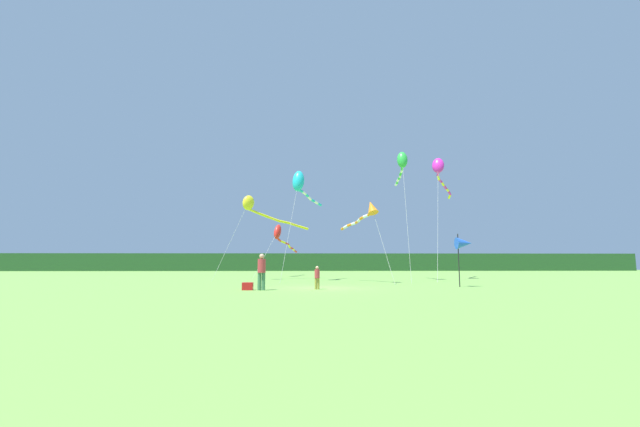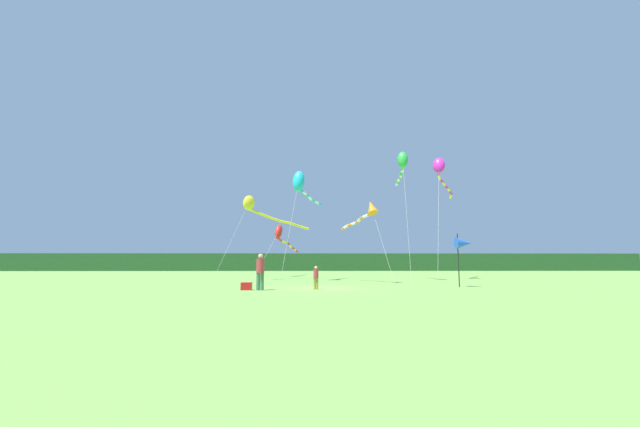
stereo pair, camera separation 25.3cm
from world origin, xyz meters
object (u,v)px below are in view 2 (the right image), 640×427
at_px(banner_flag_pole, 464,244).
at_px(kite_cyan, 300,183).
at_px(kite_green, 402,162).
at_px(person_child, 316,276).
at_px(cooler_box, 246,286).
at_px(kite_red, 281,235).
at_px(kite_yellow, 256,207).
at_px(kite_magenta, 440,170).
at_px(person_adult, 260,270).
at_px(kite_orange, 368,211).

distance_m(banner_flag_pole, kite_cyan, 13.47).
bearing_deg(kite_cyan, kite_green, 1.86).
xyz_separation_m(person_child, kite_green, (7.04, 9.85, 8.68)).
bearing_deg(banner_flag_pole, cooler_box, -169.54).
height_order(kite_red, kite_cyan, kite_cyan).
height_order(banner_flag_pole, kite_red, kite_red).
distance_m(cooler_box, kite_yellow, 13.16).
bearing_deg(kite_cyan, person_child, -83.15).
relative_size(person_child, kite_yellow, 0.17).
relative_size(cooler_box, kite_magenta, 0.05).
xyz_separation_m(person_adult, cooler_box, (-0.71, 0.17, -0.84)).
relative_size(kite_red, kite_cyan, 1.28).
distance_m(kite_green, kite_orange, 6.40).
height_order(person_adult, person_child, person_adult).
xyz_separation_m(person_child, banner_flag_pole, (8.60, 1.81, 1.81)).
relative_size(person_child, kite_orange, 0.21).
bearing_deg(person_adult, kite_cyan, 80.56).
distance_m(cooler_box, kite_green, 17.38).
height_order(kite_magenta, kite_green, kite_magenta).
height_order(person_adult, kite_orange, kite_orange).
bearing_deg(person_child, kite_red, 99.80).
distance_m(kite_magenta, kite_yellow, 15.91).
distance_m(kite_green, kite_cyan, 8.38).
height_order(person_adult, kite_red, kite_red).
height_order(person_child, kite_yellow, kite_yellow).
height_order(kite_orange, kite_yellow, kite_yellow).
bearing_deg(kite_red, kite_cyan, -77.26).
bearing_deg(kite_orange, kite_cyan, 147.99).
distance_m(person_adult, kite_orange, 10.48).
xyz_separation_m(kite_magenta, kite_yellow, (-15.54, -0.59, -3.36)).
relative_size(kite_green, kite_red, 0.93).
height_order(kite_orange, kite_cyan, kite_cyan).
distance_m(person_child, kite_orange, 8.68).
bearing_deg(kite_cyan, cooler_box, -103.51).
bearing_deg(person_adult, banner_flag_pole, 11.89).
height_order(cooler_box, kite_yellow, kite_yellow).
xyz_separation_m(kite_orange, kite_yellow, (-8.49, 4.83, 0.90)).
bearing_deg(cooler_box, kite_orange, 43.75).
bearing_deg(kite_magenta, person_child, -132.02).
bearing_deg(kite_orange, person_adult, -132.63).
relative_size(banner_flag_pole, kite_green, 0.30).
bearing_deg(kite_red, kite_magenta, -26.77).
relative_size(kite_red, kite_yellow, 1.53).
distance_m(person_adult, cooler_box, 1.11).
bearing_deg(kite_magenta, kite_cyan, -168.77).
distance_m(cooler_box, kite_cyan, 12.68).
height_order(banner_flag_pole, kite_green, kite_green).
relative_size(person_adult, kite_red, 0.17).
bearing_deg(kite_orange, cooler_box, -136.25).
bearing_deg(kite_yellow, person_adult, -80.89).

